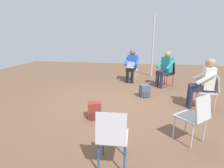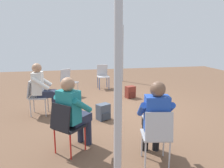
{
  "view_description": "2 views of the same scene",
  "coord_description": "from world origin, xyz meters",
  "px_view_note": "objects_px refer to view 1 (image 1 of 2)",
  "views": [
    {
      "loc": [
        0.49,
        -4.39,
        1.73
      ],
      "look_at": [
        -0.23,
        -0.07,
        0.53
      ],
      "focal_mm": 28.0,
      "sensor_mm": 36.0,
      "label": 1
    },
    {
      "loc": [
        1.35,
        5.2,
        1.85
      ],
      "look_at": [
        0.36,
        0.25,
        0.74
      ],
      "focal_mm": 35.0,
      "sensor_mm": 36.0,
      "label": 2
    }
  ],
  "objects_px": {
    "chair_east": "(210,89)",
    "chair_northeast": "(168,72)",
    "backpack_by_empty_chair": "(94,111)",
    "person_with_laptop": "(132,64)",
    "chair_north": "(133,68)",
    "person_in_teal": "(165,67)",
    "chair_south": "(112,135)",
    "person_in_white": "(204,81)",
    "chair_southeast": "(195,115)",
    "backpack_near_laptop_user": "(145,92)"
  },
  "relations": [
    {
      "from": "chair_southeast",
      "to": "person_in_teal",
      "type": "height_order",
      "value": "person_in_teal"
    },
    {
      "from": "chair_south",
      "to": "person_in_white",
      "type": "bearing_deg",
      "value": 50.55
    },
    {
      "from": "chair_south",
      "to": "chair_north",
      "type": "bearing_deg",
      "value": 87.91
    },
    {
      "from": "person_with_laptop",
      "to": "backpack_by_empty_chair",
      "type": "relative_size",
      "value": 3.44
    },
    {
      "from": "person_with_laptop",
      "to": "backpack_near_laptop_user",
      "type": "xyz_separation_m",
      "value": [
        0.5,
        -1.76,
        -0.53
      ]
    },
    {
      "from": "chair_southeast",
      "to": "chair_east",
      "type": "height_order",
      "value": "same"
    },
    {
      "from": "chair_north",
      "to": "person_in_white",
      "type": "distance_m",
      "value": 3.13
    },
    {
      "from": "person_with_laptop",
      "to": "chair_northeast",
      "type": "bearing_deg",
      "value": 173.07
    },
    {
      "from": "chair_northeast",
      "to": "chair_east",
      "type": "xyz_separation_m",
      "value": [
        0.72,
        -1.97,
        0.0
      ]
    },
    {
      "from": "chair_southeast",
      "to": "person_in_white",
      "type": "distance_m",
      "value": 1.7
    },
    {
      "from": "chair_east",
      "to": "person_in_white",
      "type": "relative_size",
      "value": 0.69
    },
    {
      "from": "chair_north",
      "to": "chair_south",
      "type": "bearing_deg",
      "value": 100.73
    },
    {
      "from": "person_in_white",
      "to": "chair_north",
      "type": "bearing_deg",
      "value": 40.25
    },
    {
      "from": "chair_east",
      "to": "chair_northeast",
      "type": "bearing_deg",
      "value": 24.69
    },
    {
      "from": "chair_north",
      "to": "person_with_laptop",
      "type": "distance_m",
      "value": 0.26
    },
    {
      "from": "chair_northeast",
      "to": "backpack_by_empty_chair",
      "type": "bearing_deg",
      "value": 101.4
    },
    {
      "from": "person_in_white",
      "to": "backpack_near_laptop_user",
      "type": "relative_size",
      "value": 3.44
    },
    {
      "from": "chair_north",
      "to": "backpack_by_empty_chair",
      "type": "bearing_deg",
      "value": 90.68
    },
    {
      "from": "chair_northeast",
      "to": "person_in_white",
      "type": "height_order",
      "value": "person_in_white"
    },
    {
      "from": "chair_east",
      "to": "person_with_laptop",
      "type": "xyz_separation_m",
      "value": [
        -2.02,
        2.39,
        0.2
      ]
    },
    {
      "from": "chair_northeast",
      "to": "backpack_near_laptop_user",
      "type": "height_order",
      "value": "chair_northeast"
    },
    {
      "from": "backpack_by_empty_chair",
      "to": "person_in_teal",
      "type": "bearing_deg",
      "value": 57.87
    },
    {
      "from": "person_with_laptop",
      "to": "backpack_near_laptop_user",
      "type": "relative_size",
      "value": 3.44
    },
    {
      "from": "backpack_near_laptop_user",
      "to": "chair_east",
      "type": "bearing_deg",
      "value": -22.35
    },
    {
      "from": "backpack_near_laptop_user",
      "to": "backpack_by_empty_chair",
      "type": "distance_m",
      "value": 1.93
    },
    {
      "from": "chair_north",
      "to": "person_in_teal",
      "type": "bearing_deg",
      "value": 159.42
    },
    {
      "from": "backpack_by_empty_chair",
      "to": "backpack_near_laptop_user",
      "type": "bearing_deg",
      "value": 55.66
    },
    {
      "from": "chair_south",
      "to": "chair_southeast",
      "type": "bearing_deg",
      "value": 31.26
    },
    {
      "from": "chair_north",
      "to": "person_in_white",
      "type": "bearing_deg",
      "value": 136.38
    },
    {
      "from": "chair_northeast",
      "to": "person_with_laptop",
      "type": "height_order",
      "value": "person_with_laptop"
    },
    {
      "from": "person_in_white",
      "to": "chair_southeast",
      "type": "bearing_deg",
      "value": 163.84
    },
    {
      "from": "person_in_teal",
      "to": "chair_southeast",
      "type": "bearing_deg",
      "value": 135.33
    },
    {
      "from": "person_with_laptop",
      "to": "person_in_white",
      "type": "bearing_deg",
      "value": 138.72
    },
    {
      "from": "chair_north",
      "to": "chair_east",
      "type": "bearing_deg",
      "value": 138.63
    },
    {
      "from": "chair_southeast",
      "to": "person_with_laptop",
      "type": "bearing_deg",
      "value": 64.97
    },
    {
      "from": "chair_south",
      "to": "chair_east",
      "type": "distance_m",
      "value": 3.1
    },
    {
      "from": "chair_east",
      "to": "backpack_by_empty_chair",
      "type": "relative_size",
      "value": 2.36
    },
    {
      "from": "chair_south",
      "to": "backpack_by_empty_chair",
      "type": "bearing_deg",
      "value": 111.85
    },
    {
      "from": "chair_south",
      "to": "chair_southeast",
      "type": "height_order",
      "value": "same"
    },
    {
      "from": "chair_east",
      "to": "backpack_near_laptop_user",
      "type": "relative_size",
      "value": 2.36
    },
    {
      "from": "chair_east",
      "to": "backpack_by_empty_chair",
      "type": "bearing_deg",
      "value": 114.94
    },
    {
      "from": "chair_northeast",
      "to": "chair_north",
      "type": "distance_m",
      "value": 1.39
    },
    {
      "from": "chair_south",
      "to": "person_in_white",
      "type": "relative_size",
      "value": 0.69
    },
    {
      "from": "person_with_laptop",
      "to": "backpack_near_laptop_user",
      "type": "bearing_deg",
      "value": 116.54
    },
    {
      "from": "chair_east",
      "to": "person_in_teal",
      "type": "relative_size",
      "value": 0.69
    },
    {
      "from": "chair_northeast",
      "to": "chair_south",
      "type": "relative_size",
      "value": 1.0
    },
    {
      "from": "chair_northeast",
      "to": "backpack_near_laptop_user",
      "type": "xyz_separation_m",
      "value": [
        -0.8,
        -1.35,
        -0.34
      ]
    },
    {
      "from": "person_in_white",
      "to": "person_in_teal",
      "type": "bearing_deg",
      "value": 24.65
    },
    {
      "from": "person_with_laptop",
      "to": "backpack_by_empty_chair",
      "type": "xyz_separation_m",
      "value": [
        -0.59,
        -3.36,
        -0.53
      ]
    },
    {
      "from": "chair_east",
      "to": "person_in_white",
      "type": "xyz_separation_m",
      "value": [
        -0.17,
        0.01,
        0.2
      ]
    }
  ]
}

